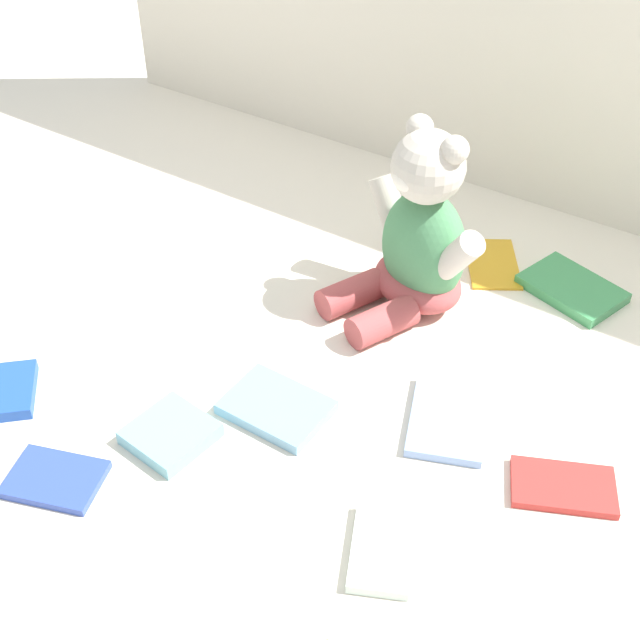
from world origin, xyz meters
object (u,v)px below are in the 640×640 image
object	(u,v)px
book_case_6	(171,434)
book_case_9	(275,407)
book_case_1	(55,479)
book_case_8	(493,263)
book_case_3	(382,550)
book_case_2	(563,487)
book_case_0	(448,419)
book_case_4	(572,289)
teddy_bear	(419,241)

from	to	relation	value
book_case_6	book_case_9	size ratio (longest dim) A/B	0.73
book_case_1	book_case_8	size ratio (longest dim) A/B	0.84
book_case_1	book_case_3	distance (m)	0.39
book_case_9	book_case_2	bearing A→B (deg)	103.32
book_case_0	book_case_1	size ratio (longest dim) A/B	1.24
book_case_2	book_case_4	distance (m)	0.38
teddy_bear	book_case_9	size ratio (longest dim) A/B	2.16
teddy_bear	book_case_0	world-z (taller)	teddy_bear
book_case_0	book_case_9	xyz separation A→B (m)	(-0.19, -0.10, 0.00)
book_case_4	book_case_6	size ratio (longest dim) A/B	1.49
book_case_8	book_case_1	bearing A→B (deg)	38.16
book_case_0	book_case_8	distance (m)	0.35
teddy_bear	book_case_1	size ratio (longest dim) A/B	2.56
book_case_1	book_case_2	bearing A→B (deg)	-76.92
book_case_1	book_case_6	size ratio (longest dim) A/B	1.16
book_case_3	book_case_2	bearing A→B (deg)	30.31
book_case_1	book_case_6	xyz separation A→B (m)	(0.07, 0.12, 0.00)
book_case_2	book_case_3	bearing A→B (deg)	120.69
book_case_9	book_case_1	bearing A→B (deg)	-31.92
book_case_2	book_case_8	bearing A→B (deg)	10.55
book_case_8	book_case_0	bearing A→B (deg)	73.65
teddy_bear	book_case_6	distance (m)	0.43
book_case_3	book_case_9	xyz separation A→B (m)	(-0.22, 0.11, 0.00)
book_case_4	book_case_8	bearing A→B (deg)	-73.19
book_case_2	book_case_8	distance (m)	0.44
teddy_bear	book_case_6	world-z (taller)	teddy_bear
book_case_0	book_case_8	bearing A→B (deg)	-95.98
book_case_6	book_case_8	world-z (taller)	book_case_6
book_case_0	book_case_1	distance (m)	0.48
teddy_bear	book_case_3	distance (m)	0.46
book_case_4	book_case_2	bearing A→B (deg)	36.15
book_case_2	book_case_8	xyz separation A→B (m)	(-0.25, 0.36, -0.00)
book_case_3	book_case_9	size ratio (longest dim) A/B	0.85
book_case_0	book_case_9	size ratio (longest dim) A/B	1.05
book_case_0	book_case_9	world-z (taller)	book_case_9
book_case_9	book_case_8	bearing A→B (deg)	167.65
book_case_4	book_case_1	bearing A→B (deg)	-12.14
book_case_6	book_case_4	bearing A→B (deg)	-112.85
book_case_3	book_case_9	bearing A→B (deg)	128.55
book_case_3	book_case_8	size ratio (longest dim) A/B	0.85
book_case_0	book_case_3	xyz separation A→B (m)	(0.03, -0.21, 0.00)
book_case_3	book_case_8	bearing A→B (deg)	77.42
teddy_bear	book_case_1	bearing A→B (deg)	-86.15
book_case_0	book_case_2	world-z (taller)	book_case_0
book_case_3	book_case_8	distance (m)	0.56
book_case_3	book_case_9	world-z (taller)	book_case_9
teddy_bear	book_case_2	size ratio (longest dim) A/B	2.33
teddy_bear	book_case_9	xyz separation A→B (m)	(-0.04, -0.30, -0.10)
book_case_0	book_case_4	distance (m)	0.34
teddy_bear	book_case_0	xyz separation A→B (m)	(0.15, -0.20, -0.10)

